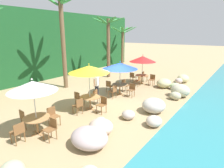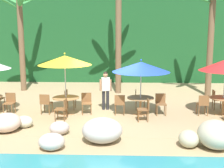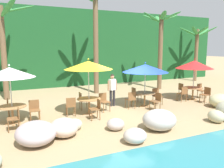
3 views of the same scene
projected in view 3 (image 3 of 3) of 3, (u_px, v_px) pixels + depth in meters
ground_plane at (122, 110)px, 11.22m from camera, size 120.00×120.00×0.00m
terrace_deck at (122, 110)px, 11.22m from camera, size 18.00×5.20×0.01m
foliage_backdrop at (72, 48)px, 18.79m from camera, size 28.00×2.40×6.00m
rock_seawall at (165, 116)px, 9.14m from camera, size 15.07×2.88×0.85m
umbrella_white at (10, 72)px, 8.88m from camera, size 1.94×1.94×2.41m
dining_table_white at (12, 109)px, 9.12m from camera, size 1.10×1.10×0.74m
chair_white_seaward at (34, 109)px, 9.55m from camera, size 0.43×0.44×0.87m
chair_white_inland at (11, 107)px, 9.88m from camera, size 0.45×0.44×0.87m
chair_white_right at (16, 117)px, 8.41m from camera, size 0.43×0.42×0.87m
umbrella_yellow at (88, 65)px, 10.20m from camera, size 2.18×2.18×2.58m
dining_table_yellow at (89, 101)px, 10.46m from camera, size 1.10×1.10×0.74m
chair_yellow_seaward at (104, 101)px, 11.01m from camera, size 0.48×0.48×0.87m
chair_yellow_inland at (82, 100)px, 11.22m from camera, size 0.45×0.44×0.87m
chair_yellow_left at (71, 105)px, 10.13m from camera, size 0.47×0.48×0.87m
chair_yellow_right at (97, 108)px, 9.73m from camera, size 0.45×0.45×0.87m
umbrella_blue at (145, 68)px, 11.60m from camera, size 2.35×2.35×2.33m
dining_table_blue at (145, 95)px, 11.82m from camera, size 1.10×1.10×0.74m
chair_blue_seaward at (157, 95)px, 12.29m from camera, size 0.43×0.44×0.87m
chair_blue_inland at (135, 94)px, 12.58m from camera, size 0.45×0.44×0.87m
chair_blue_left at (131, 99)px, 11.42m from camera, size 0.43×0.44×0.87m
chair_blue_right at (157, 100)px, 11.14m from camera, size 0.45×0.44×0.87m
umbrella_red at (194, 65)px, 13.09m from camera, size 2.14×2.14×2.43m
dining_table_red at (193, 90)px, 13.32m from camera, size 1.10×1.10×0.74m
chair_red_seaward at (201, 90)px, 13.86m from camera, size 0.47×0.48×0.87m
chair_red_inland at (182, 89)px, 14.08m from camera, size 0.45×0.44×0.87m
chair_red_left at (183, 93)px, 12.89m from camera, size 0.43×0.44×0.87m
chair_red_right at (206, 94)px, 12.64m from camera, size 0.45×0.44×0.87m
palm_tree_nearest at (2, 35)px, 12.98m from camera, size 3.52×3.54×5.64m
palm_tree_second at (95, 23)px, 14.69m from camera, size 3.13×3.18×6.83m
palm_tree_third at (161, 38)px, 16.39m from camera, size 3.00×2.94×5.49m
palm_tree_fourth at (197, 43)px, 20.56m from camera, size 3.35×3.40×4.87m
waiter_in_white at (112, 88)px, 11.84m from camera, size 0.52×0.30×1.70m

